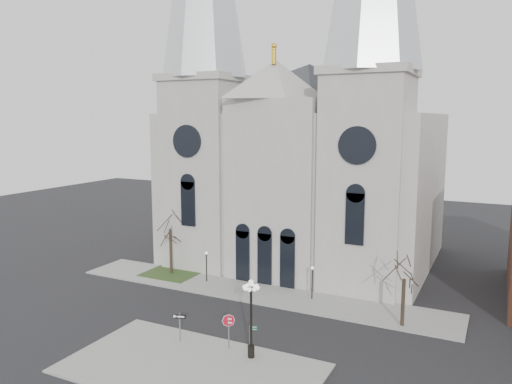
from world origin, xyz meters
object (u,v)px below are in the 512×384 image
at_px(stop_sign, 229,324).
at_px(street_name_sign, 251,335).
at_px(one_way_sign, 180,322).
at_px(globe_lamp, 251,309).

relative_size(stop_sign, street_name_sign, 1.40).
xyz_separation_m(one_way_sign, street_name_sign, (5.62, 1.23, -0.39)).
height_order(globe_lamp, one_way_sign, globe_lamp).
bearing_deg(street_name_sign, one_way_sign, 172.03).
distance_m(stop_sign, one_way_sign, 4.10).
height_order(stop_sign, globe_lamp, globe_lamp).
bearing_deg(one_way_sign, globe_lamp, -16.84).
distance_m(stop_sign, globe_lamp, 2.86).
bearing_deg(one_way_sign, street_name_sign, -5.82).
bearing_deg(globe_lamp, one_way_sign, -178.68).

